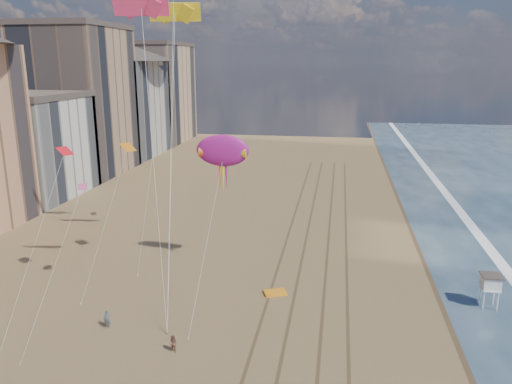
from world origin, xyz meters
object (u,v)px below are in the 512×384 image
at_px(lifeguard_stand, 491,283).
at_px(kite_flyer_b, 173,344).
at_px(show_kite, 223,151).
at_px(kite_flyer_a, 107,319).
at_px(grounded_kite, 275,293).

height_order(lifeguard_stand, kite_flyer_b, lifeguard_stand).
xyz_separation_m(show_kite, kite_flyer_b, (-0.46, -15.56, -12.36)).
xyz_separation_m(kite_flyer_a, kite_flyer_b, (6.67, -2.60, -0.09)).
xyz_separation_m(lifeguard_stand, show_kite, (-25.50, 3.87, 10.60)).
relative_size(show_kite, kite_flyer_a, 11.15).
bearing_deg(grounded_kite, lifeguard_stand, -21.07).
relative_size(grounded_kite, show_kite, 0.12).
bearing_deg(show_kite, grounded_kite, -35.63).
distance_m(lifeguard_stand, show_kite, 27.89).
relative_size(lifeguard_stand, show_kite, 0.18).
height_order(lifeguard_stand, show_kite, show_kite).
height_order(grounded_kite, show_kite, show_kite).
xyz_separation_m(show_kite, kite_flyer_a, (-7.13, -12.96, -12.27)).
height_order(kite_flyer_a, kite_flyer_b, kite_flyer_a).
bearing_deg(show_kite, kite_flyer_a, -118.82).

